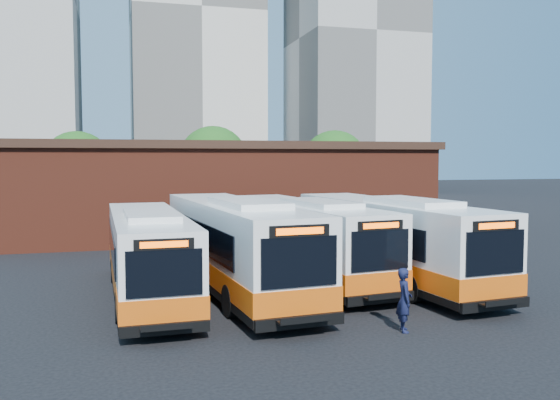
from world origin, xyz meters
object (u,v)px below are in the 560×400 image
object	(u,v)px
bus_midwest	(236,249)
bus_mideast	(304,242)
bus_west	(148,257)
transit_worker	(404,300)
bus_east	(390,243)

from	to	relation	value
bus_midwest	bus_mideast	xyz separation A→B (m)	(3.43, 1.76, -0.10)
bus_midwest	bus_west	bearing A→B (deg)	177.25
transit_worker	bus_midwest	bearing A→B (deg)	44.96
bus_midwest	bus_east	bearing A→B (deg)	-4.25
bus_west	bus_midwest	world-z (taller)	bus_midwest
bus_mideast	bus_east	size ratio (longest dim) A/B	0.97
transit_worker	bus_west	bearing A→B (deg)	62.90
bus_mideast	bus_west	bearing A→B (deg)	-171.43
bus_west	bus_east	size ratio (longest dim) A/B	0.92
bus_midwest	transit_worker	xyz separation A→B (m)	(3.90, -6.83, -0.73)
bus_midwest	transit_worker	distance (m)	7.90
bus_west	bus_east	distance (m)	10.22
bus_midwest	transit_worker	bearing A→B (deg)	-65.46
bus_mideast	transit_worker	world-z (taller)	bus_mideast
bus_west	bus_midwest	size ratio (longest dim) A/B	0.90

